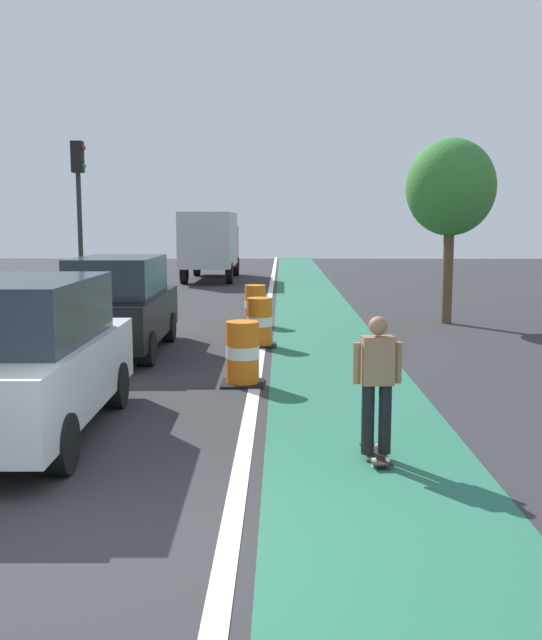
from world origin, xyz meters
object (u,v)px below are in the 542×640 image
at_px(skateboarder_on_lane, 377,383).
at_px(traffic_barrel_back, 255,306).
at_px(street_tree_sidewalk, 451,188).
at_px(traffic_barrel_front, 243,354).
at_px(pedestrian_crossing, 17,303).
at_px(traffic_barrel_mid, 260,323).
at_px(traffic_light_corner, 79,197).
at_px(parked_suv_nearest, 26,357).
at_px(delivery_truck_down_block, 211,242).
at_px(parked_suv_second, 119,304).

height_order(skateboarder_on_lane, traffic_barrel_back, skateboarder_on_lane).
bearing_deg(skateboarder_on_lane, street_tree_sidewalk, 73.33).
bearing_deg(traffic_barrel_back, traffic_barrel_front, -89.62).
relative_size(pedestrian_crossing, street_tree_sidewalk, 0.32).
xyz_separation_m(traffic_barrel_front, street_tree_sidewalk, (5.21, 7.62, 3.14)).
xyz_separation_m(traffic_barrel_mid, traffic_light_corner, (-5.45, 5.31, 2.97)).
bearing_deg(traffic_light_corner, parked_suv_nearest, -77.60).
height_order(delivery_truck_down_block, pedestrian_crossing, delivery_truck_down_block).
height_order(delivery_truck_down_block, street_tree_sidewalk, street_tree_sidewalk).
height_order(parked_suv_second, traffic_barrel_back, parked_suv_second).
xyz_separation_m(traffic_barrel_front, pedestrian_crossing, (-5.62, 4.79, 0.33)).
height_order(skateboarder_on_lane, pedestrian_crossing, skateboarder_on_lane).
relative_size(traffic_barrel_back, delivery_truck_down_block, 0.14).
bearing_deg(traffic_light_corner, traffic_barrel_front, -60.02).
distance_m(skateboarder_on_lane, delivery_truck_down_block, 26.95).
distance_m(parked_suv_nearest, parked_suv_second, 5.98).
height_order(pedestrian_crossing, street_tree_sidewalk, street_tree_sidewalk).
bearing_deg(delivery_truck_down_block, traffic_barrel_front, -83.06).
xyz_separation_m(parked_suv_second, traffic_barrel_back, (2.72, 4.17, -0.50)).
bearing_deg(parked_suv_nearest, parked_suv_second, 91.52).
relative_size(traffic_barrel_back, traffic_light_corner, 0.21).
bearing_deg(parked_suv_nearest, traffic_light_corner, 102.40).
bearing_deg(parked_suv_nearest, skateboarder_on_lane, -11.46).
distance_m(traffic_barrel_back, delivery_truck_down_block, 15.80).
relative_size(skateboarder_on_lane, parked_suv_nearest, 0.36).
bearing_deg(skateboarder_on_lane, pedestrian_crossing, 130.39).
distance_m(parked_suv_nearest, traffic_barrel_front, 4.00).
distance_m(skateboarder_on_lane, street_tree_sidewalk, 12.32).
xyz_separation_m(traffic_barrel_back, street_tree_sidewalk, (5.25, 0.47, 3.14)).
relative_size(traffic_barrel_mid, street_tree_sidewalk, 0.22).
bearing_deg(traffic_barrel_front, parked_suv_second, 132.86).
bearing_deg(parked_suv_second, skateboarder_on_lane, -56.56).
height_order(traffic_barrel_front, street_tree_sidewalk, street_tree_sidewalk).
height_order(traffic_barrel_front, traffic_light_corner, traffic_light_corner).
bearing_deg(street_tree_sidewalk, skateboarder_on_lane, -106.67).
relative_size(traffic_barrel_front, traffic_barrel_back, 1.00).
height_order(traffic_barrel_mid, pedestrian_crossing, pedestrian_crossing).
bearing_deg(traffic_barrel_back, traffic_barrel_mid, -86.24).
xyz_separation_m(delivery_truck_down_block, street_tree_sidewalk, (7.97, -15.05, 1.82)).
height_order(traffic_barrel_back, pedestrian_crossing, pedestrian_crossing).
bearing_deg(traffic_barrel_back, parked_suv_second, -123.14).
bearing_deg(parked_suv_nearest, traffic_barrel_front, 48.92).
relative_size(delivery_truck_down_block, traffic_light_corner, 1.49).
bearing_deg(pedestrian_crossing, traffic_light_corner, 85.59).
height_order(parked_suv_nearest, street_tree_sidewalk, street_tree_sidewalk).
relative_size(traffic_barrel_back, pedestrian_crossing, 0.68).
xyz_separation_m(traffic_barrel_front, traffic_barrel_back, (-0.05, 7.15, 0.00)).
xyz_separation_m(traffic_barrel_back, traffic_light_corner, (-5.23, 2.00, 2.97)).
distance_m(traffic_barrel_mid, traffic_barrel_back, 3.32).
distance_m(traffic_barrel_back, traffic_light_corner, 6.34).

